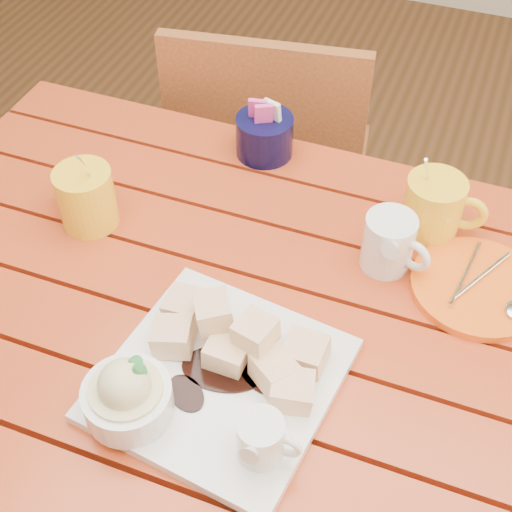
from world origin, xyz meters
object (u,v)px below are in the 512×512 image
at_px(coffee_mug_left, 85,196).
at_px(coffee_mug_right, 435,207).
at_px(chair_far, 271,169).
at_px(dessert_plate, 200,379).
at_px(orange_saucer, 478,287).
at_px(table, 248,351).

xyz_separation_m(coffee_mug_left, coffee_mug_right, (0.51, 0.17, 0.00)).
relative_size(coffee_mug_left, chair_far, 0.17).
distance_m(dessert_plate, coffee_mug_right, 0.46).
xyz_separation_m(dessert_plate, coffee_mug_right, (0.22, 0.40, 0.02)).
xyz_separation_m(dessert_plate, chair_far, (-0.18, 0.76, -0.30)).
relative_size(dessert_plate, coffee_mug_right, 2.08).
bearing_deg(dessert_plate, coffee_mug_right, 61.83).
bearing_deg(coffee_mug_left, orange_saucer, 29.09).
xyz_separation_m(coffee_mug_left, chair_far, (0.12, 0.53, -0.32)).
height_order(coffee_mug_left, orange_saucer, coffee_mug_left).
distance_m(coffee_mug_left, orange_saucer, 0.61).
bearing_deg(chair_far, coffee_mug_right, 128.66).
height_order(table, coffee_mug_right, coffee_mug_right).
bearing_deg(orange_saucer, coffee_mug_left, -173.31).
bearing_deg(coffee_mug_left, table, 8.12).
bearing_deg(dessert_plate, table, 88.82).
height_order(table, chair_far, chair_far).
bearing_deg(coffee_mug_right, table, -136.43).
xyz_separation_m(table, coffee_mug_left, (-0.30, 0.08, 0.16)).
bearing_deg(chair_far, table, 97.67).
xyz_separation_m(dessert_plate, orange_saucer, (0.31, 0.30, -0.03)).
bearing_deg(table, coffee_mug_left, 165.72).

